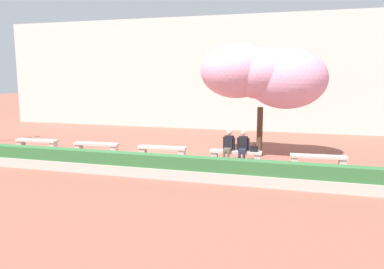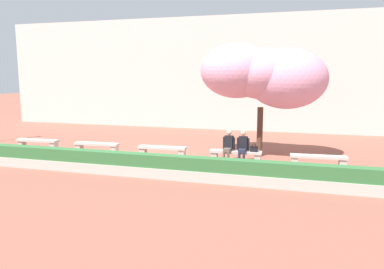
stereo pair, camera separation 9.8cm
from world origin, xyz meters
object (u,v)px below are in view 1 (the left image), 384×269
stone_bench_west_end (37,142)px  stone_bench_east_end (318,159)px  person_seated_right (243,145)px  stone_bench_near_east (236,154)px  handbag (254,149)px  person_seated_left (228,144)px  stone_bench_center (162,150)px  stone_bench_near_west (96,146)px  cherry_tree_main (262,75)px

stone_bench_west_end → stone_bench_east_end: same height
person_seated_right → stone_bench_east_end: bearing=1.1°
stone_bench_west_end → person_seated_right: person_seated_right is taller
stone_bench_near_east → handbag: (0.74, -0.02, 0.27)m
stone_bench_east_end → handbag: (-2.45, -0.02, 0.27)m
person_seated_left → handbag: 1.04m
stone_bench_center → stone_bench_near_east: (3.19, -0.00, 0.00)m
stone_bench_near_west → stone_bench_center: bearing=-0.0°
stone_bench_center → handbag: (3.93, -0.02, 0.27)m
stone_bench_west_end → stone_bench_center: same height
person_seated_right → handbag: bearing=4.8°
stone_bench_near_west → stone_bench_east_end: bearing=-0.0°
stone_bench_west_end → handbag: 10.30m
stone_bench_near_east → cherry_tree_main: (0.82, 1.33, 3.19)m
stone_bench_west_end → person_seated_right: (9.85, -0.05, 0.39)m
stone_bench_center → handbag: handbag is taller
stone_bench_near_east → cherry_tree_main: cherry_tree_main is taller
stone_bench_west_end → cherry_tree_main: size_ratio=0.40×
handbag → stone_bench_west_end: bearing=179.9°
stone_bench_west_end → stone_bench_near_west: 3.19m
stone_bench_near_east → person_seated_right: 0.49m
handbag → person_seated_right: bearing=-175.2°
stone_bench_near_west → stone_bench_near_east: size_ratio=1.00×
stone_bench_east_end → person_seated_left: 3.50m
stone_bench_near_west → stone_bench_center: size_ratio=1.00×
stone_bench_west_end → person_seated_left: (9.26, -0.05, 0.39)m
handbag → cherry_tree_main: size_ratio=0.06×
stone_bench_near_east → person_seated_left: 0.49m
stone_bench_near_west → handbag: handbag is taller
cherry_tree_main → person_seated_right: bearing=-111.0°
handbag → stone_bench_center: bearing=179.8°
stone_bench_center → stone_bench_east_end: bearing=0.0°
stone_bench_center → person_seated_left: (2.89, -0.05, 0.39)m
cherry_tree_main → stone_bench_east_end: bearing=-29.4°
person_seated_left → stone_bench_east_end: bearing=0.9°
person_seated_left → cherry_tree_main: cherry_tree_main is taller
person_seated_left → handbag: bearing=2.1°
stone_bench_near_west → stone_bench_east_end: 9.56m
person_seated_right → stone_bench_near_east: bearing=169.6°
stone_bench_near_west → stone_bench_west_end: bearing=-180.0°
stone_bench_near_west → cherry_tree_main: size_ratio=0.40×
stone_bench_near_west → person_seated_left: 6.09m
person_seated_right → cherry_tree_main: cherry_tree_main is taller
stone_bench_near_west → person_seated_left: size_ratio=1.64×
stone_bench_near_east → stone_bench_east_end: bearing=0.0°
stone_bench_west_end → stone_bench_east_end: size_ratio=1.00×
stone_bench_center → stone_bench_near_east: same height
stone_bench_near_west → person_seated_left: (6.08, -0.05, 0.39)m
stone_bench_center → stone_bench_east_end: same height
cherry_tree_main → handbag: bearing=-93.5°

